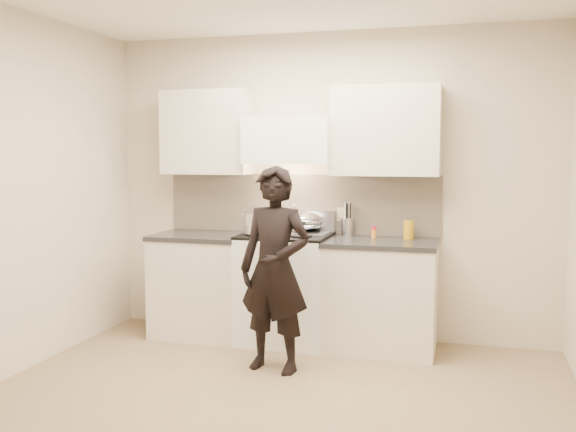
{
  "coord_description": "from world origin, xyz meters",
  "views": [
    {
      "loc": [
        1.21,
        -3.85,
        1.64
      ],
      "look_at": [
        -0.17,
        1.05,
        1.14
      ],
      "focal_mm": 40.0,
      "sensor_mm": 36.0,
      "label": 1
    }
  ],
  "objects": [
    {
      "name": "ground_plane",
      "position": [
        0.0,
        0.0,
        0.0
      ],
      "size": [
        4.0,
        4.0,
        0.0
      ],
      "primitive_type": "plane",
      "color": "#846C51"
    },
    {
      "name": "counter_left",
      "position": [
        -1.08,
        1.43,
        0.46
      ],
      "size": [
        0.82,
        0.67,
        0.92
      ],
      "color": "beige",
      "rests_on": "ground"
    },
    {
      "name": "counter_right",
      "position": [
        0.53,
        1.43,
        0.46
      ],
      "size": [
        0.92,
        0.67,
        0.92
      ],
      "color": "beige",
      "rests_on": "ground"
    },
    {
      "name": "utensil_crock",
      "position": [
        0.19,
        1.67,
        1.01
      ],
      "size": [
        0.11,
        0.11,
        0.29
      ],
      "color": "#ACACB5",
      "rests_on": "counter_right"
    },
    {
      "name": "room_shell",
      "position": [
        -0.06,
        0.37,
        1.6
      ],
      "size": [
        4.04,
        3.54,
        2.7
      ],
      "color": "#C1B398",
      "rests_on": "ground"
    },
    {
      "name": "oil_glass",
      "position": [
        0.73,
        1.6,
        1.0
      ],
      "size": [
        0.09,
        0.09,
        0.16
      ],
      "color": "#B68613",
      "rests_on": "counter_right"
    },
    {
      "name": "stove",
      "position": [
        -0.3,
        1.42,
        0.47
      ],
      "size": [
        0.76,
        0.65,
        0.96
      ],
      "color": "white",
      "rests_on": "ground"
    },
    {
      "name": "person",
      "position": [
        -0.17,
        0.69,
        0.77
      ],
      "size": [
        0.62,
        0.46,
        1.55
      ],
      "primitive_type": "imported",
      "rotation": [
        0.0,
        0.0,
        -0.17
      ],
      "color": "black",
      "rests_on": "ground"
    },
    {
      "name": "stock_pot",
      "position": [
        -0.5,
        1.32,
        1.05
      ],
      "size": [
        0.37,
        0.33,
        0.18
      ],
      "color": "#B7B9CA",
      "rests_on": "stove"
    },
    {
      "name": "wok",
      "position": [
        -0.15,
        1.57,
        1.04
      ],
      "size": [
        0.32,
        0.39,
        0.25
      ],
      "color": "#B7B9CA",
      "rests_on": "stove"
    },
    {
      "name": "spice_jar",
      "position": [
        0.44,
        1.58,
        0.97
      ],
      "size": [
        0.04,
        0.04,
        0.1
      ],
      "color": "orange",
      "rests_on": "counter_right"
    }
  ]
}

